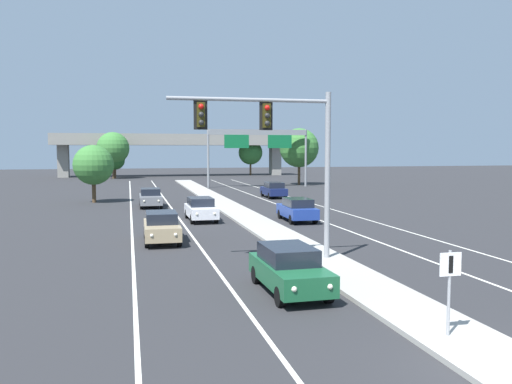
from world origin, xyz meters
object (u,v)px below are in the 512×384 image
(car_oncoming_tan, at_px, (162,227))
(car_receding_blue, at_px, (297,209))
(car_oncoming_white, at_px, (201,209))
(tree_far_left_b, at_px, (115,160))
(highway_sign_gantry, at_px, (258,139))
(tree_far_right_c, at_px, (250,153))
(car_receding_navy, at_px, (274,190))
(tree_far_left_a, at_px, (113,148))
(tree_far_left_c, at_px, (93,165))
(median_sign_post, at_px, (450,280))
(overhead_signal_mast, at_px, (279,140))
(car_oncoming_grey, at_px, (151,197))
(car_oncoming_green, at_px, (289,269))
(tree_far_right_b, at_px, (299,148))

(car_oncoming_tan, bearing_deg, car_receding_blue, 32.71)
(car_oncoming_white, height_order, tree_far_left_b, tree_far_left_b)
(highway_sign_gantry, relative_size, tree_far_right_c, 2.03)
(tree_far_left_b, bearing_deg, car_oncoming_tan, -86.52)
(car_receding_navy, distance_m, tree_far_left_a, 43.48)
(tree_far_left_c, bearing_deg, car_receding_blue, -49.06)
(tree_far_left_c, bearing_deg, car_oncoming_white, -61.52)
(car_receding_navy, distance_m, tree_far_left_c, 17.62)
(median_sign_post, bearing_deg, overhead_signal_mast, 99.31)
(overhead_signal_mast, distance_m, median_sign_post, 10.78)
(highway_sign_gantry, distance_m, tree_far_right_c, 31.78)
(car_oncoming_white, bearing_deg, tree_far_left_c, 118.48)
(car_oncoming_grey, distance_m, highway_sign_gantry, 26.16)
(highway_sign_gantry, xyz_separation_m, tree_far_left_c, (-19.46, -16.05, -2.70))
(car_receding_blue, distance_m, tree_far_right_c, 64.71)
(car_oncoming_tan, relative_size, tree_far_left_b, 0.94)
(car_oncoming_tan, xyz_separation_m, car_oncoming_grey, (0.12, 17.52, 0.00))
(car_oncoming_tan, bearing_deg, tree_far_left_b, 93.48)
(car_oncoming_tan, distance_m, tree_far_left_c, 23.19)
(car_oncoming_green, bearing_deg, highway_sign_gantry, 77.47)
(median_sign_post, relative_size, car_oncoming_grey, 0.49)
(tree_far_left_a, distance_m, tree_far_right_b, 33.43)
(median_sign_post, relative_size, tree_far_left_a, 0.28)
(car_oncoming_tan, bearing_deg, median_sign_post, -69.33)
(car_oncoming_grey, height_order, highway_sign_gantry, highway_sign_gantry)
(car_oncoming_tan, height_order, car_oncoming_white, same)
(car_receding_navy, bearing_deg, car_oncoming_green, -104.54)
(car_oncoming_white, bearing_deg, tree_far_left_b, 97.16)
(car_oncoming_green, relative_size, highway_sign_gantry, 0.34)
(car_receding_blue, relative_size, car_receding_navy, 1.01)
(tree_far_right_b, bearing_deg, car_oncoming_grey, -131.22)
(median_sign_post, relative_size, tree_far_left_b, 0.46)
(overhead_signal_mast, bearing_deg, tree_far_left_a, 97.10)
(tree_far_right_c, bearing_deg, tree_far_right_b, -89.08)
(car_receding_blue, bearing_deg, car_oncoming_green, -108.79)
(car_oncoming_green, distance_m, car_oncoming_grey, 28.80)
(car_oncoming_green, relative_size, car_oncoming_tan, 1.00)
(car_oncoming_grey, distance_m, tree_far_left_a, 46.27)
(car_receding_blue, relative_size, tree_far_left_a, 0.58)
(highway_sign_gantry, bearing_deg, overhead_signal_mast, -102.61)
(car_oncoming_tan, distance_m, car_oncoming_white, 8.54)
(car_oncoming_tan, bearing_deg, car_receding_navy, 61.77)
(car_oncoming_white, bearing_deg, car_receding_blue, -16.22)
(car_oncoming_white, height_order, tree_far_left_c, tree_far_left_c)
(tree_far_left_b, bearing_deg, median_sign_post, -82.83)
(median_sign_post, height_order, highway_sign_gantry, highway_sign_gantry)
(overhead_signal_mast, bearing_deg, car_oncoming_tan, 125.17)
(car_receding_navy, bearing_deg, highway_sign_gantry, 82.21)
(car_oncoming_white, height_order, highway_sign_gantry, highway_sign_gantry)
(car_oncoming_grey, height_order, tree_far_left_c, tree_far_left_c)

